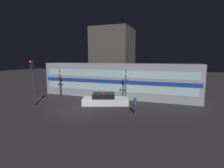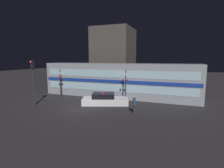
{
  "view_description": "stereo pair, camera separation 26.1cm",
  "coord_description": "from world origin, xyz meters",
  "px_view_note": "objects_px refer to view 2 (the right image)",
  "views": [
    {
      "loc": [
        8.74,
        -14.76,
        4.98
      ],
      "look_at": [
        1.63,
        4.79,
        1.98
      ],
      "focal_mm": 28.0,
      "sensor_mm": 36.0,
      "label": 1
    },
    {
      "loc": [
        8.99,
        -14.67,
        4.98
      ],
      "look_at": [
        1.63,
        4.79,
        1.98
      ],
      "focal_mm": 28.0,
      "sensor_mm": 36.0,
      "label": 2
    }
  ],
  "objects_px": {
    "traffic_light_corner": "(33,76)",
    "police_car": "(105,100)",
    "crossing_signal_near": "(126,84)",
    "train": "(118,80)",
    "pedestrian": "(134,104)"
  },
  "relations": [
    {
      "from": "traffic_light_corner",
      "to": "police_car",
      "type": "bearing_deg",
      "value": 24.65
    },
    {
      "from": "pedestrian",
      "to": "traffic_light_corner",
      "type": "bearing_deg",
      "value": -173.69
    },
    {
      "from": "police_car",
      "to": "crossing_signal_near",
      "type": "height_order",
      "value": "crossing_signal_near"
    },
    {
      "from": "train",
      "to": "police_car",
      "type": "distance_m",
      "value": 4.6
    },
    {
      "from": "crossing_signal_near",
      "to": "traffic_light_corner",
      "type": "xyz_separation_m",
      "value": [
        -8.83,
        -4.57,
        1.09
      ]
    },
    {
      "from": "police_car",
      "to": "traffic_light_corner",
      "type": "distance_m",
      "value": 8.04
    },
    {
      "from": "pedestrian",
      "to": "train",
      "type": "bearing_deg",
      "value": 121.06
    },
    {
      "from": "crossing_signal_near",
      "to": "pedestrian",
      "type": "bearing_deg",
      "value": -61.52
    },
    {
      "from": "pedestrian",
      "to": "traffic_light_corner",
      "type": "distance_m",
      "value": 10.99
    },
    {
      "from": "train",
      "to": "traffic_light_corner",
      "type": "distance_m",
      "value": 10.2
    },
    {
      "from": "pedestrian",
      "to": "police_car",
      "type": "bearing_deg",
      "value": 152.43
    },
    {
      "from": "train",
      "to": "pedestrian",
      "type": "height_order",
      "value": "train"
    },
    {
      "from": "train",
      "to": "crossing_signal_near",
      "type": "bearing_deg",
      "value": -56.06
    },
    {
      "from": "train",
      "to": "traffic_light_corner",
      "type": "height_order",
      "value": "traffic_light_corner"
    },
    {
      "from": "police_car",
      "to": "pedestrian",
      "type": "distance_m",
      "value": 4.29
    }
  ]
}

